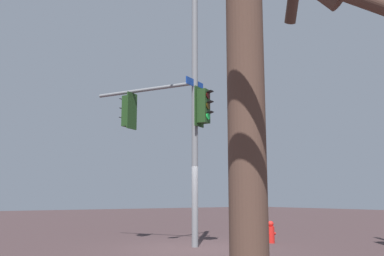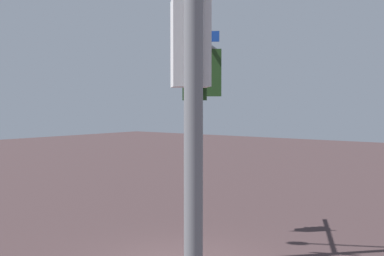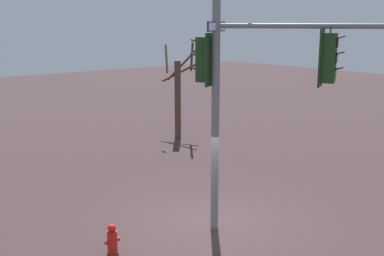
% 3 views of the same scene
% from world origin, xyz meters
% --- Properties ---
extents(ground_plane, '(80.00, 80.00, 0.00)m').
position_xyz_m(ground_plane, '(0.00, 0.00, 0.00)').
color(ground_plane, '#3B2B2C').
extents(main_signal_pole_assembly, '(3.46, 5.21, 9.19)m').
position_xyz_m(main_signal_pole_assembly, '(0.29, -0.70, 4.96)').
color(main_signal_pole_assembly, slate).
rests_on(main_signal_pole_assembly, ground).
extents(fire_hydrant, '(0.38, 0.24, 0.73)m').
position_xyz_m(fire_hydrant, '(-2.94, 0.23, 0.34)').
color(fire_hydrant, red).
rests_on(fire_hydrant, ground).
extents(bare_tree_behind_pole, '(2.03, 2.25, 4.50)m').
position_xyz_m(bare_tree_behind_pole, '(5.47, 8.41, 2.14)').
color(bare_tree_behind_pole, '#4F372D').
rests_on(bare_tree_behind_pole, ground).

